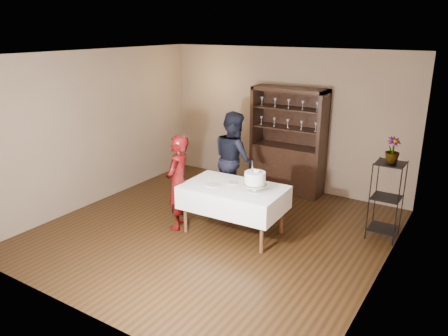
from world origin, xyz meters
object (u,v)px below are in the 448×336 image
(man, at_px, (234,159))
(cake, at_px, (255,179))
(potted_plant, at_px, (393,150))
(china_hutch, at_px, (287,158))
(woman, at_px, (178,182))
(cake_table, at_px, (234,198))
(plant_etagere, at_px, (386,197))

(man, distance_m, cake, 1.41)
(cake, relative_size, potted_plant, 1.27)
(china_hutch, relative_size, cake, 4.22)
(woman, xyz_separation_m, man, (0.24, 1.29, 0.09))
(china_hutch, height_order, woman, china_hutch)
(china_hutch, bearing_deg, potted_plant, -26.25)
(cake, bearing_deg, potted_plant, 34.51)
(woman, bearing_deg, cake_table, 95.93)
(plant_etagere, relative_size, cake, 2.53)
(china_hutch, xyz_separation_m, woman, (-0.76, -2.41, 0.09))
(china_hutch, relative_size, woman, 1.33)
(china_hutch, distance_m, cake_table, 2.13)
(cake_table, xyz_separation_m, cake, (0.37, -0.02, 0.37))
(plant_etagere, relative_size, cake_table, 0.77)
(potted_plant, bearing_deg, plant_etagere, -86.17)
(cake, bearing_deg, man, 133.58)
(cake, bearing_deg, plant_etagere, 33.83)
(cake, bearing_deg, cake_table, 177.22)
(plant_etagere, distance_m, woman, 3.15)
(china_hutch, distance_m, man, 1.25)
(cake_table, relative_size, potted_plant, 4.18)
(potted_plant, bearing_deg, cake_table, -151.12)
(china_hutch, relative_size, plant_etagere, 1.67)
(plant_etagere, bearing_deg, cake_table, -151.74)
(cake, distance_m, potted_plant, 2.02)
(cake_table, xyz_separation_m, potted_plant, (2.00, 1.10, 0.79))
(cake_table, height_order, woman, woman)
(plant_etagere, bearing_deg, china_hutch, 153.17)
(plant_etagere, bearing_deg, potted_plant, 93.83)
(man, xyz_separation_m, potted_plant, (2.60, 0.10, 0.53))
(man, bearing_deg, plant_etagere, -140.26)
(plant_etagere, height_order, cake_table, plant_etagere)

